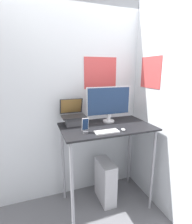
% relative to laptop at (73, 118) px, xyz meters
% --- Properties ---
extents(ground_plane, '(12.00, 12.00, 0.00)m').
position_rel_laptop_xyz_m(ground_plane, '(0.36, -0.51, -1.16)').
color(ground_plane, slate).
extents(wall_back, '(6.00, 0.06, 2.60)m').
position_rel_laptop_xyz_m(wall_back, '(0.36, 0.22, 0.14)').
color(wall_back, silver).
rests_on(wall_back, ground_plane).
extents(wall_side_right, '(0.06, 6.00, 2.60)m').
position_rel_laptop_xyz_m(wall_side_right, '(0.98, -0.51, 0.14)').
color(wall_side_right, silver).
rests_on(wall_side_right, ground_plane).
extents(desk, '(1.08, 0.65, 1.07)m').
position_rel_laptop_xyz_m(desk, '(0.36, -0.19, -0.24)').
color(desk, black).
rests_on(desk, ground_plane).
extents(laptop, '(0.28, 0.27, 0.30)m').
position_rel_laptop_xyz_m(laptop, '(0.00, 0.00, 0.00)').
color(laptop, '#4C4C51').
rests_on(laptop, desk).
extents(monitor, '(0.58, 0.15, 0.45)m').
position_rel_laptop_xyz_m(monitor, '(0.45, -0.04, 0.15)').
color(monitor, silver).
rests_on(monitor, desk).
extents(keyboard, '(0.26, 0.11, 0.02)m').
position_rel_laptop_xyz_m(keyboard, '(0.27, -0.39, -0.08)').
color(keyboard, white).
rests_on(keyboard, desk).
extents(mouse, '(0.04, 0.06, 0.03)m').
position_rel_laptop_xyz_m(mouse, '(0.46, -0.41, -0.07)').
color(mouse, white).
rests_on(mouse, desk).
extents(cell_phone, '(0.07, 0.06, 0.17)m').
position_rel_laptop_xyz_m(cell_phone, '(0.05, -0.34, -0.03)').
color(cell_phone, '#4C4C51').
rests_on(cell_phone, desk).
extents(computer_tower, '(0.17, 0.39, 0.57)m').
position_rel_laptop_xyz_m(computer_tower, '(0.37, -0.13, -0.88)').
color(computer_tower, silver).
rests_on(computer_tower, ground_plane).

